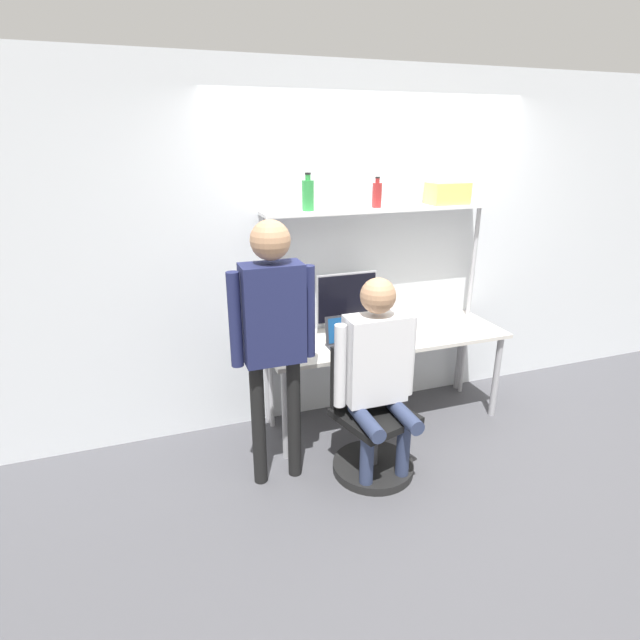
% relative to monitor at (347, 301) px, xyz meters
% --- Properties ---
extents(ground_plane, '(12.00, 12.00, 0.00)m').
position_rel_monitor_xyz_m(ground_plane, '(0.26, -0.52, -1.00)').
color(ground_plane, '#4C4C51').
extents(wall_back, '(8.00, 0.06, 2.70)m').
position_rel_monitor_xyz_m(wall_back, '(0.26, 0.16, 0.35)').
color(wall_back, silver).
rests_on(wall_back, ground_plane).
extents(desk, '(1.90, 0.63, 0.74)m').
position_rel_monitor_xyz_m(desk, '(0.26, -0.18, -0.33)').
color(desk, beige).
rests_on(desk, ground_plane).
extents(shelf_unit, '(1.81, 0.24, 1.70)m').
position_rel_monitor_xyz_m(shelf_unit, '(0.26, 0.00, 0.45)').
color(shelf_unit, white).
rests_on(shelf_unit, ground_plane).
extents(monitor, '(0.49, 0.18, 0.48)m').
position_rel_monitor_xyz_m(monitor, '(0.00, 0.00, 0.00)').
color(monitor, '#B7B7BC').
rests_on(monitor, desk).
extents(laptop, '(0.34, 0.22, 0.22)m').
position_rel_monitor_xyz_m(laptop, '(-0.08, -0.27, -0.20)').
color(laptop, '#333338').
rests_on(laptop, desk).
extents(cell_phone, '(0.07, 0.15, 0.01)m').
position_rel_monitor_xyz_m(cell_phone, '(0.16, -0.29, -0.25)').
color(cell_phone, black).
rests_on(cell_phone, desk).
extents(office_chair, '(0.57, 0.57, 0.91)m').
position_rel_monitor_xyz_m(office_chair, '(-0.12, -0.75, -0.72)').
color(office_chair, black).
rests_on(office_chair, ground_plane).
extents(person_seated, '(0.57, 0.47, 1.38)m').
position_rel_monitor_xyz_m(person_seated, '(-0.10, -0.79, -0.18)').
color(person_seated, '#2D3856').
rests_on(person_seated, ground_plane).
extents(person_standing, '(0.54, 0.24, 1.75)m').
position_rel_monitor_xyz_m(person_standing, '(-0.75, -0.64, 0.13)').
color(person_standing, black).
rests_on(person_standing, ground_plane).
extents(bottle_red, '(0.07, 0.07, 0.22)m').
position_rel_monitor_xyz_m(bottle_red, '(0.23, 0.00, 0.80)').
color(bottle_red, maroon).
rests_on(bottle_red, shelf_unit).
extents(bottle_green, '(0.08, 0.08, 0.26)m').
position_rel_monitor_xyz_m(bottle_green, '(-0.31, 0.00, 0.81)').
color(bottle_green, '#2D8C3F').
rests_on(bottle_green, shelf_unit).
extents(storage_box, '(0.31, 0.20, 0.16)m').
position_rel_monitor_xyz_m(storage_box, '(0.83, 0.00, 0.78)').
color(storage_box, '#DBCC66').
rests_on(storage_box, shelf_unit).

